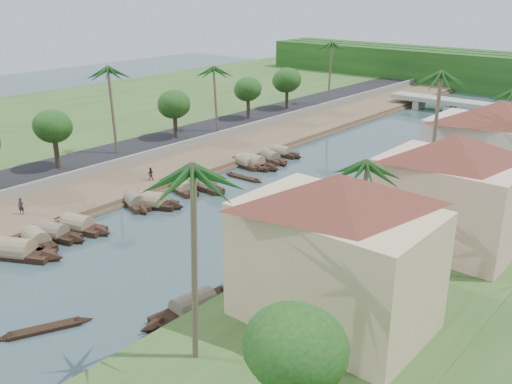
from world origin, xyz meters
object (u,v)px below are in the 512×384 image
Objects in this scene: bridge at (467,105)px; person_near at (21,206)px; building_near at (335,249)px; sampan_1 at (37,240)px.

bridge is 78.54m from person_near.
bridge is 16.43× the size of person_near.
building_near is (18.99, -74.00, 4.66)m from bridge.
person_near reaches higher than sampan_1.
bridge is at bearing 104.39° from building_near.
building_near is 8.71× the size of person_near.
bridge is 76.54m from building_near.
sampan_1 is (-9.14, -79.04, -1.31)m from bridge.
sampan_1 is at bearing -49.42° from person_near.
bridge reaches higher than sampan_1.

